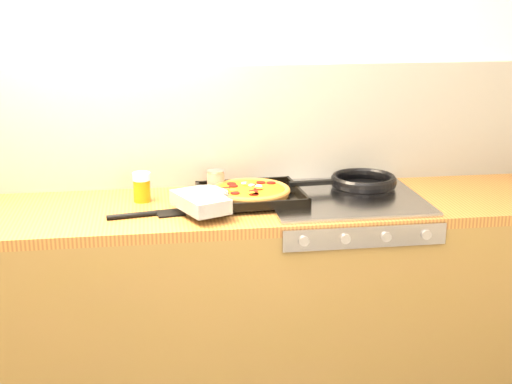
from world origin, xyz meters
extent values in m
plane|color=beige|center=(0.00, 1.40, 1.25)|extent=(3.20, 0.00, 3.20)
cube|color=silver|center=(0.00, 1.39, 1.15)|extent=(3.20, 0.02, 0.50)
cube|color=brown|center=(0.00, 1.10, 0.43)|extent=(3.20, 0.60, 0.86)
cube|color=olive|center=(0.00, 1.10, 0.88)|extent=(3.20, 0.60, 0.04)
cube|color=#98989D|center=(0.45, 0.80, 0.85)|extent=(0.60, 0.03, 0.08)
cylinder|color=#A5A5AA|center=(0.23, 0.78, 0.85)|extent=(0.04, 0.02, 0.04)
cylinder|color=#A5A5AA|center=(0.38, 0.78, 0.85)|extent=(0.04, 0.02, 0.04)
cylinder|color=#A5A5AA|center=(0.53, 0.78, 0.85)|extent=(0.04, 0.02, 0.04)
cylinder|color=#A5A5AA|center=(0.67, 0.78, 0.85)|extent=(0.04, 0.02, 0.04)
cube|color=#98989D|center=(0.45, 1.10, 0.91)|extent=(0.60, 0.56, 0.02)
cube|color=black|center=(0.09, 1.12, 0.92)|extent=(0.41, 0.36, 0.01)
cube|color=black|center=(0.08, 1.29, 0.94)|extent=(0.39, 0.03, 0.02)
cube|color=black|center=(0.09, 0.96, 0.94)|extent=(0.39, 0.03, 0.02)
cube|color=black|center=(0.28, 1.13, 0.94)|extent=(0.03, 0.34, 0.02)
cube|color=black|center=(-0.10, 1.11, 0.94)|extent=(0.03, 0.34, 0.02)
cylinder|color=#AA7831|center=(0.09, 1.12, 0.94)|extent=(0.31, 0.31, 0.02)
torus|color=#AA7831|center=(0.09, 1.12, 0.95)|extent=(0.32, 0.32, 0.02)
cylinder|color=#C37917|center=(0.09, 1.12, 0.95)|extent=(0.27, 0.27, 0.01)
cylinder|color=maroon|center=(0.11, 1.11, 0.96)|extent=(0.04, 0.04, 0.00)
cylinder|color=maroon|center=(0.02, 1.19, 0.96)|extent=(0.04, 0.04, 0.00)
cylinder|color=maroon|center=(0.08, 1.03, 0.96)|extent=(0.04, 0.04, 0.00)
cylinder|color=maroon|center=(-0.01, 1.13, 0.96)|extent=(0.04, 0.04, 0.00)
cylinder|color=maroon|center=(0.14, 1.19, 0.96)|extent=(0.04, 0.04, 0.00)
cylinder|color=maroon|center=(0.10, 1.16, 0.96)|extent=(0.04, 0.04, 0.00)
cylinder|color=maroon|center=(0.02, 1.06, 0.96)|extent=(0.04, 0.04, 0.00)
cylinder|color=maroon|center=(0.18, 1.18, 0.96)|extent=(0.04, 0.04, 0.00)
cylinder|color=maroon|center=(0.09, 1.04, 0.96)|extent=(0.04, 0.04, 0.00)
cylinder|color=maroon|center=(0.09, 1.07, 0.96)|extent=(0.04, 0.04, 0.00)
cylinder|color=maroon|center=(0.02, 1.16, 0.96)|extent=(0.04, 0.04, 0.00)
ellipsoid|color=orange|center=(0.01, 1.10, 0.96)|extent=(0.03, 0.02, 0.01)
ellipsoid|color=orange|center=(-0.01, 1.11, 0.96)|extent=(0.03, 0.02, 0.01)
ellipsoid|color=orange|center=(0.07, 1.17, 0.96)|extent=(0.03, 0.02, 0.01)
ellipsoid|color=orange|center=(0.07, 1.20, 0.96)|extent=(0.03, 0.02, 0.01)
ellipsoid|color=orange|center=(0.08, 1.05, 0.96)|extent=(0.03, 0.02, 0.01)
ellipsoid|color=orange|center=(0.12, 1.10, 0.96)|extent=(0.03, 0.02, 0.01)
ellipsoid|color=orange|center=(0.11, 1.12, 0.96)|extent=(0.03, 0.02, 0.01)
ellipsoid|color=orange|center=(0.01, 1.09, 0.96)|extent=(0.03, 0.02, 0.01)
ellipsoid|color=orange|center=(0.09, 1.19, 0.96)|extent=(0.03, 0.02, 0.01)
ellipsoid|color=silver|center=(0.07, 1.20, 0.96)|extent=(0.03, 0.03, 0.01)
ellipsoid|color=silver|center=(0.09, 1.16, 0.96)|extent=(0.03, 0.03, 0.01)
ellipsoid|color=silver|center=(0.12, 1.14, 0.96)|extent=(0.03, 0.03, 0.01)
cube|color=black|center=(-0.12, 0.97, 0.95)|extent=(0.22, 0.27, 0.05)
ellipsoid|color=black|center=(-0.09, 1.08, 0.95)|extent=(0.14, 0.14, 0.05)
cylinder|color=black|center=(-0.05, 1.00, 0.95)|extent=(0.08, 0.11, 0.05)
cylinder|color=black|center=(0.56, 1.19, 0.92)|extent=(0.26, 0.26, 0.01)
torus|color=black|center=(0.56, 1.19, 0.95)|extent=(0.29, 0.29, 0.03)
cube|color=black|center=(0.35, 1.18, 0.95)|extent=(0.20, 0.04, 0.02)
cylinder|color=#A5210D|center=(-0.04, 1.24, 0.95)|extent=(0.09, 0.09, 0.09)
cylinder|color=#B2B2B7|center=(-0.04, 1.24, 1.00)|extent=(0.09, 0.09, 0.01)
cylinder|color=#B2B2B7|center=(-0.04, 1.24, 0.90)|extent=(0.09, 0.09, 0.01)
cylinder|color=#D16A0C|center=(-0.33, 1.19, 0.94)|extent=(0.07, 0.07, 0.09)
cylinder|color=silver|center=(-0.33, 1.19, 1.00)|extent=(0.07, 0.07, 0.03)
cylinder|color=tan|center=(0.04, 1.29, 0.91)|extent=(0.26, 0.02, 0.02)
ellipsoid|color=tan|center=(0.18, 1.28, 0.91)|extent=(0.06, 0.05, 0.02)
cube|color=black|center=(-0.23, 1.01, 0.90)|extent=(0.11, 0.10, 0.01)
cylinder|color=black|center=(-0.37, 0.98, 0.91)|extent=(0.18, 0.05, 0.02)
camera|label=1|loc=(-0.29, -1.51, 1.70)|focal=50.00mm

